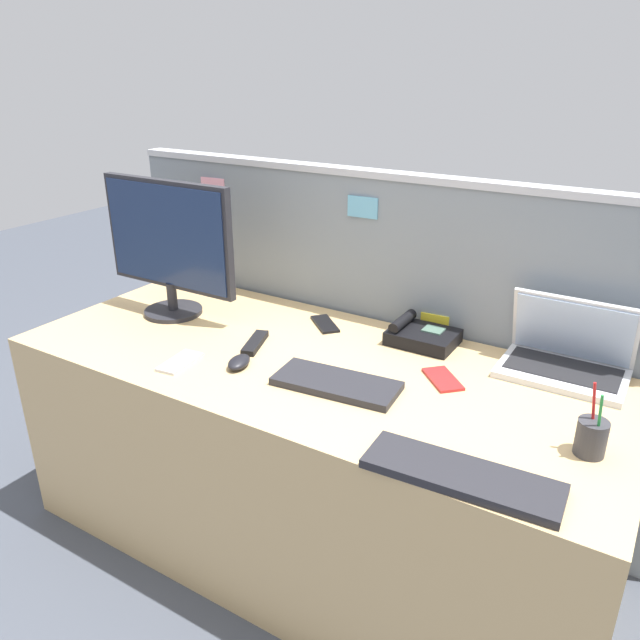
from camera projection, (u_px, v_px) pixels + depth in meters
ground_plane at (313, 539)px, 2.22m from camera, size 10.00×10.00×0.00m
desk at (312, 456)px, 2.08m from camera, size 1.93×0.81×0.72m
cubicle_divider at (374, 337)px, 2.33m from camera, size 2.13×0.08×1.25m
desktop_monitor at (168, 242)px, 2.21m from camera, size 0.57×0.21×0.49m
laptop at (567, 354)px, 1.85m from camera, size 0.36×0.24×0.23m
desk_phone at (421, 335)px, 2.05m from camera, size 0.22×0.17×0.08m
keyboard_main at (336, 383)px, 1.78m from camera, size 0.38×0.19×0.02m
keyboard_spare at (461, 476)px, 1.39m from camera, size 0.45×0.16×0.02m
computer_mouse_right_hand at (239, 362)px, 1.90m from camera, size 0.08×0.11×0.03m
pen_cup at (591, 437)px, 1.47m from camera, size 0.07×0.07×0.19m
cell_phone_red_case at (443, 379)px, 1.82m from camera, size 0.16×0.16×0.01m
cell_phone_black_slab at (325, 324)px, 2.20m from camera, size 0.16×0.15×0.01m
cell_phone_silver_slab at (180, 362)px, 1.92m from camera, size 0.09×0.16×0.01m
tv_remote at (255, 343)px, 2.04m from camera, size 0.10×0.17×0.02m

